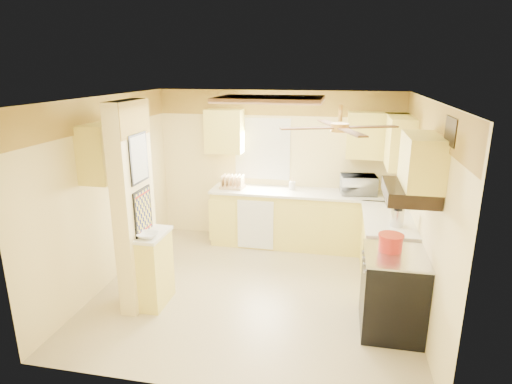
% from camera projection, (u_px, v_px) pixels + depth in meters
% --- Properties ---
extents(floor, '(4.00, 4.00, 0.00)m').
position_uv_depth(floor, '(255.00, 290.00, 5.68)').
color(floor, tan).
rests_on(floor, ground).
extents(ceiling, '(4.00, 4.00, 0.00)m').
position_uv_depth(ceiling, '(254.00, 98.00, 4.98)').
color(ceiling, white).
rests_on(ceiling, wall_back).
extents(wall_back, '(4.00, 0.00, 4.00)m').
position_uv_depth(wall_back, '(277.00, 167.00, 7.12)').
color(wall_back, '#FFE79B').
rests_on(wall_back, floor).
extents(wall_front, '(4.00, 0.00, 4.00)m').
position_uv_depth(wall_front, '(209.00, 268.00, 3.55)').
color(wall_front, '#FFE79B').
rests_on(wall_front, floor).
extents(wall_left, '(0.00, 3.80, 3.80)m').
position_uv_depth(wall_left, '(108.00, 192.00, 5.71)').
color(wall_left, '#FFE79B').
rests_on(wall_left, floor).
extents(wall_right, '(0.00, 3.80, 3.80)m').
position_uv_depth(wall_right, '(423.00, 211.00, 4.96)').
color(wall_right, '#FFE79B').
rests_on(wall_right, floor).
extents(wallpaper_border, '(4.00, 0.02, 0.40)m').
position_uv_depth(wallpaper_border, '(278.00, 103.00, 6.81)').
color(wallpaper_border, yellow).
rests_on(wallpaper_border, wall_back).
extents(partition_column, '(0.20, 0.70, 2.50)m').
position_uv_depth(partition_column, '(134.00, 207.00, 5.07)').
color(partition_column, '#FFE79B').
rests_on(partition_column, floor).
extents(partition_ledge, '(0.25, 0.55, 0.90)m').
position_uv_depth(partition_ledge, '(156.00, 270.00, 5.25)').
color(partition_ledge, '#E9D75B').
rests_on(partition_ledge, floor).
extents(ledge_top, '(0.28, 0.58, 0.04)m').
position_uv_depth(ledge_top, '(153.00, 235.00, 5.12)').
color(ledge_top, white).
rests_on(ledge_top, partition_ledge).
extents(lower_cabinets_back, '(3.00, 0.60, 0.90)m').
position_uv_depth(lower_cabinets_back, '(304.00, 220.00, 6.97)').
color(lower_cabinets_back, '#E9D75B').
rests_on(lower_cabinets_back, floor).
extents(lower_cabinets_right, '(0.60, 1.40, 0.90)m').
position_uv_depth(lower_cabinets_right, '(386.00, 251.00, 5.80)').
color(lower_cabinets_right, '#E9D75B').
rests_on(lower_cabinets_right, floor).
extents(countertop_back, '(3.04, 0.64, 0.04)m').
position_uv_depth(countertop_back, '(305.00, 193.00, 6.83)').
color(countertop_back, white).
rests_on(countertop_back, lower_cabinets_back).
extents(countertop_right, '(0.64, 1.44, 0.04)m').
position_uv_depth(countertop_right, '(388.00, 218.00, 5.67)').
color(countertop_right, white).
rests_on(countertop_right, lower_cabinets_right).
extents(dishwasher_panel, '(0.58, 0.02, 0.80)m').
position_uv_depth(dishwasher_panel, '(255.00, 225.00, 6.82)').
color(dishwasher_panel, white).
rests_on(dishwasher_panel, lower_cabinets_back).
extents(window, '(0.92, 0.02, 1.02)m').
position_uv_depth(window, '(263.00, 149.00, 7.07)').
color(window, white).
rests_on(window, wall_back).
extents(upper_cab_back_left, '(0.60, 0.35, 0.70)m').
position_uv_depth(upper_cab_back_left, '(225.00, 131.00, 6.95)').
color(upper_cab_back_left, '#E9D75B').
rests_on(upper_cab_back_left, wall_back).
extents(upper_cab_back_right, '(0.90, 0.35, 0.70)m').
position_uv_depth(upper_cab_back_right, '(377.00, 136.00, 6.49)').
color(upper_cab_back_right, '#E9D75B').
rests_on(upper_cab_back_right, wall_back).
extents(upper_cab_right, '(0.35, 1.00, 0.70)m').
position_uv_depth(upper_cab_right, '(400.00, 141.00, 6.00)').
color(upper_cab_right, '#E9D75B').
rests_on(upper_cab_right, wall_right).
extents(upper_cab_left_wall, '(0.35, 0.75, 0.70)m').
position_uv_depth(upper_cab_left_wall, '(106.00, 151.00, 5.27)').
color(upper_cab_left_wall, '#E9D75B').
rests_on(upper_cab_left_wall, wall_left).
extents(upper_cab_over_stove, '(0.35, 0.76, 0.52)m').
position_uv_depth(upper_cab_over_stove, '(422.00, 161.00, 4.27)').
color(upper_cab_over_stove, '#E9D75B').
rests_on(upper_cab_over_stove, wall_right).
extents(stove, '(0.68, 0.77, 0.92)m').
position_uv_depth(stove, '(392.00, 292.00, 4.72)').
color(stove, black).
rests_on(stove, floor).
extents(range_hood, '(0.50, 0.76, 0.14)m').
position_uv_depth(range_hood, '(410.00, 192.00, 4.38)').
color(range_hood, black).
rests_on(range_hood, upper_cab_over_stove).
extents(poster_menu, '(0.02, 0.42, 0.57)m').
position_uv_depth(poster_menu, '(139.00, 158.00, 4.88)').
color(poster_menu, black).
rests_on(poster_menu, partition_column).
extents(poster_nashville, '(0.02, 0.42, 0.57)m').
position_uv_depth(poster_nashville, '(143.00, 212.00, 5.06)').
color(poster_nashville, black).
rests_on(poster_nashville, partition_column).
extents(ceiling_light_panel, '(1.35, 0.95, 0.06)m').
position_uv_depth(ceiling_light_panel, '(270.00, 99.00, 5.45)').
color(ceiling_light_panel, brown).
rests_on(ceiling_light_panel, ceiling).
extents(ceiling_fan, '(1.15, 1.15, 0.26)m').
position_uv_depth(ceiling_fan, '(340.00, 127.00, 4.19)').
color(ceiling_fan, gold).
rests_on(ceiling_fan, ceiling).
extents(vent_grate, '(0.02, 0.40, 0.25)m').
position_uv_depth(vent_grate, '(451.00, 131.00, 3.82)').
color(vent_grate, black).
rests_on(vent_grate, wall_right).
extents(microwave, '(0.58, 0.43, 0.30)m').
position_uv_depth(microwave, '(359.00, 185.00, 6.66)').
color(microwave, white).
rests_on(microwave, countertop_back).
extents(bowl, '(0.24, 0.24, 0.06)m').
position_uv_depth(bowl, '(148.00, 235.00, 4.97)').
color(bowl, white).
rests_on(bowl, ledge_top).
extents(dutch_oven, '(0.28, 0.28, 0.18)m').
position_uv_depth(dutch_oven, '(391.00, 242.00, 4.67)').
color(dutch_oven, red).
rests_on(dutch_oven, stove).
extents(kettle, '(0.16, 0.16, 0.25)m').
position_uv_depth(kettle, '(397.00, 217.00, 5.32)').
color(kettle, silver).
rests_on(kettle, countertop_right).
extents(dish_rack, '(0.39, 0.31, 0.21)m').
position_uv_depth(dish_rack, '(232.00, 183.00, 7.01)').
color(dish_rack, tan).
rests_on(dish_rack, countertop_back).
extents(utensil_crock, '(0.10, 0.10, 0.21)m').
position_uv_depth(utensil_crock, '(292.00, 185.00, 6.92)').
color(utensil_crock, white).
rests_on(utensil_crock, countertop_back).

